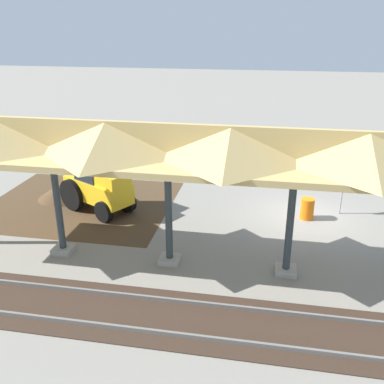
{
  "coord_description": "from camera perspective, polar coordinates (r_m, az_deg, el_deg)",
  "views": [
    {
      "loc": [
        1.86,
        17.43,
        7.77
      ],
      "look_at": [
        4.6,
        2.18,
        1.6
      ],
      "focal_mm": 40.0,
      "sensor_mm": 36.0,
      "label": 1
    }
  ],
  "objects": [
    {
      "name": "rail_tracks",
      "position": [
        12.47,
        17.29,
        -17.82
      ],
      "size": [
        60.0,
        2.58,
        0.15
      ],
      "color": "slate",
      "rests_on": "ground"
    },
    {
      "name": "platform_canopy",
      "position": [
        13.43,
        -3.33,
        6.13
      ],
      "size": [
        17.0,
        3.2,
        4.9
      ],
      "color": "#9E998E",
      "rests_on": "ground"
    },
    {
      "name": "stop_sign",
      "position": [
        19.2,
        19.58,
        1.42
      ],
      "size": [
        0.67,
        0.41,
        2.12
      ],
      "color": "gray",
      "rests_on": "ground"
    },
    {
      "name": "traffic_barrel",
      "position": [
        18.68,
        15.11,
        -2.15
      ],
      "size": [
        0.56,
        0.56,
        0.9
      ],
      "primitive_type": "cylinder",
      "color": "orange",
      "rests_on": "ground"
    },
    {
      "name": "backhoe",
      "position": [
        19.1,
        -12.72,
        1.27
      ],
      "size": [
        4.95,
        3.48,
        2.82
      ],
      "color": "yellow",
      "rests_on": "ground"
    },
    {
      "name": "dirt_work_zone",
      "position": [
        20.31,
        -14.62,
        -1.5
      ],
      "size": [
        8.27,
        7.0,
        0.01
      ],
      "primitive_type": "cube",
      "color": "#4C3823",
      "rests_on": "ground"
    },
    {
      "name": "ground_plane",
      "position": [
        19.17,
        14.88,
        -2.97
      ],
      "size": [
        120.0,
        120.0,
        0.0
      ],
      "primitive_type": "plane",
      "color": "gray"
    },
    {
      "name": "dirt_mound",
      "position": [
        21.2,
        -16.87,
        -0.77
      ],
      "size": [
        4.49,
        4.49,
        1.54
      ],
      "primitive_type": "cone",
      "color": "#4C3823",
      "rests_on": "ground"
    }
  ]
}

